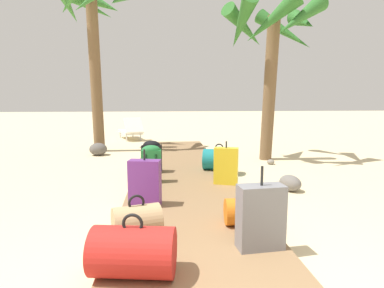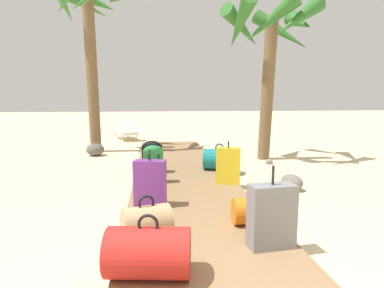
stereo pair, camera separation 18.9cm
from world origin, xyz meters
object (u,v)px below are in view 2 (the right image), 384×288
(backpack_green, at_px, (153,163))
(palm_tree_far_left, at_px, (89,18))
(backpack_black, at_px, (152,156))
(duffel_bag_orange, at_px, (255,211))
(suitcase_grey, at_px, (272,216))
(duffel_bag_teal, at_px, (219,159))
(lounge_chair, at_px, (126,130))
(suitcase_purple, at_px, (150,183))
(palm_tree_near_right, at_px, (271,37))
(duffel_bag_tan, at_px, (147,222))
(suitcase_yellow, at_px, (228,166))
(duffel_bag_red, at_px, (149,252))

(backpack_green, xyz_separation_m, palm_tree_far_left, (-1.58, 3.60, 3.05))
(backpack_black, bearing_deg, duffel_bag_orange, -66.73)
(suitcase_grey, bearing_deg, duffel_bag_teal, 86.75)
(palm_tree_far_left, xyz_separation_m, lounge_chair, (0.63, 2.57, -3.13))
(suitcase_grey, height_order, lounge_chair, suitcase_grey)
(suitcase_purple, bearing_deg, palm_tree_near_right, 49.41)
(duffel_bag_orange, height_order, lounge_chair, lounge_chair)
(duffel_bag_tan, bearing_deg, duffel_bag_orange, 11.54)
(duffel_bag_tan, distance_m, palm_tree_far_left, 6.71)
(duffel_bag_orange, distance_m, backpack_black, 2.83)
(backpack_black, bearing_deg, suitcase_yellow, -37.64)
(palm_tree_far_left, bearing_deg, suitcase_yellow, -53.92)
(suitcase_grey, bearing_deg, duffel_bag_orange, 87.65)
(duffel_bag_orange, relative_size, palm_tree_near_right, 0.13)
(suitcase_yellow, xyz_separation_m, lounge_chair, (-2.14, 6.37, -0.05))
(suitcase_purple, bearing_deg, suitcase_yellow, 37.17)
(suitcase_grey, bearing_deg, backpack_black, 109.17)
(duffel_bag_tan, bearing_deg, duffel_bag_teal, 65.48)
(suitcase_yellow, relative_size, duffel_bag_red, 1.01)
(suitcase_grey, height_order, backpack_black, suitcase_grey)
(backpack_green, bearing_deg, suitcase_grey, -66.02)
(duffel_bag_red, height_order, palm_tree_near_right, palm_tree_near_right)
(duffel_bag_teal, relative_size, duffel_bag_red, 1.00)
(lounge_chair, bearing_deg, duffel_bag_tan, -83.94)
(duffel_bag_tan, relative_size, backpack_black, 0.90)
(backpack_black, distance_m, lounge_chair, 5.51)
(backpack_black, height_order, palm_tree_near_right, palm_tree_near_right)
(duffel_bag_orange, bearing_deg, duffel_bag_teal, 86.56)
(palm_tree_far_left, relative_size, lounge_chair, 2.71)
(duffel_bag_orange, height_order, palm_tree_near_right, palm_tree_near_right)
(duffel_bag_orange, bearing_deg, lounge_chair, 104.26)
(suitcase_yellow, relative_size, palm_tree_far_left, 0.15)
(suitcase_yellow, height_order, backpack_black, suitcase_yellow)
(suitcase_yellow, xyz_separation_m, duffel_bag_red, (-1.23, -2.57, -0.10))
(palm_tree_near_right, bearing_deg, backpack_black, -154.58)
(suitcase_yellow, relative_size, duffel_bag_orange, 1.42)
(lounge_chair, bearing_deg, duffel_bag_orange, -75.74)
(suitcase_purple, relative_size, suitcase_grey, 0.95)
(duffel_bag_orange, xyz_separation_m, palm_tree_near_right, (1.55, 3.86, 2.56))
(palm_tree_near_right, bearing_deg, duffel_bag_tan, -123.50)
(suitcase_grey, relative_size, duffel_bag_red, 1.12)
(duffel_bag_orange, relative_size, palm_tree_far_left, 0.11)
(suitcase_purple, relative_size, palm_tree_far_left, 0.16)
(duffel_bag_tan, distance_m, lounge_chair, 8.31)
(palm_tree_near_right, distance_m, lounge_chair, 6.03)
(suitcase_grey, relative_size, backpack_black, 1.30)
(backpack_green, distance_m, palm_tree_far_left, 4.98)
(duffel_bag_teal, distance_m, palm_tree_near_right, 3.11)
(backpack_black, bearing_deg, duffel_bag_red, -90.29)
(duffel_bag_teal, bearing_deg, backpack_black, -176.99)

